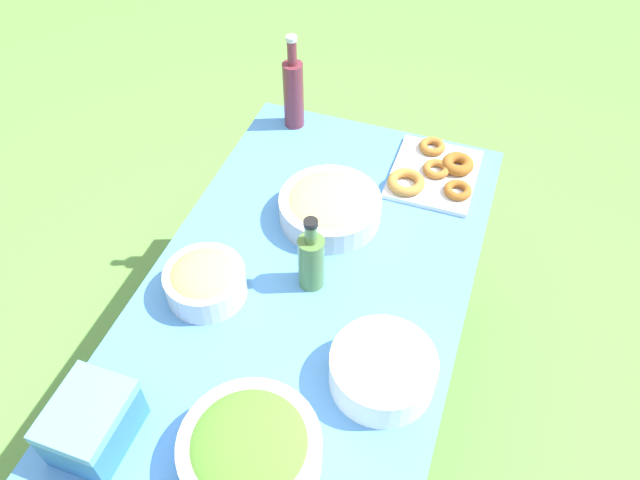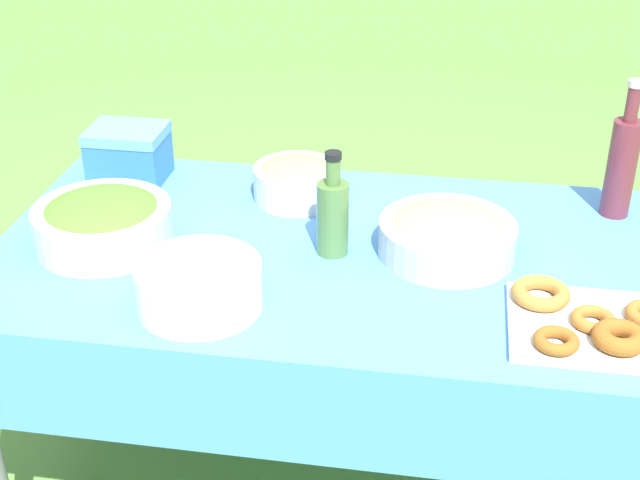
% 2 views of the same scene
% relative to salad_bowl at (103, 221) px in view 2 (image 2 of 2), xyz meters
% --- Properties ---
extents(picnic_table, '(1.50, 0.86, 0.72)m').
position_rel_salad_bowl_xyz_m(picnic_table, '(-0.50, -0.06, -0.15)').
color(picnic_table, '#4C8CD1').
rests_on(picnic_table, ground_plane).
extents(salad_bowl, '(0.31, 0.31, 0.11)m').
position_rel_salad_bowl_xyz_m(salad_bowl, '(0.00, 0.00, 0.00)').
color(salad_bowl, silver).
rests_on(salad_bowl, picnic_table).
extents(pasta_bowl, '(0.30, 0.30, 0.10)m').
position_rel_salad_bowl_xyz_m(pasta_bowl, '(-0.77, -0.08, -0.01)').
color(pasta_bowl, '#B2B7BC').
rests_on(pasta_bowl, picnic_table).
extents(donut_platter, '(0.34, 0.29, 0.05)m').
position_rel_salad_bowl_xyz_m(donut_platter, '(-1.05, 0.18, -0.04)').
color(donut_platter, silver).
rests_on(donut_platter, picnic_table).
extents(plate_stack, '(0.25, 0.25, 0.10)m').
position_rel_salad_bowl_xyz_m(plate_stack, '(-0.29, 0.22, -0.01)').
color(plate_stack, white).
rests_on(plate_stack, picnic_table).
extents(olive_oil_bottle, '(0.07, 0.07, 0.24)m').
position_rel_salad_bowl_xyz_m(olive_oil_bottle, '(-0.52, -0.05, 0.04)').
color(olive_oil_bottle, '#4C7238').
rests_on(olive_oil_bottle, picnic_table).
extents(wine_bottle, '(0.07, 0.07, 0.34)m').
position_rel_salad_bowl_xyz_m(wine_bottle, '(-1.16, -0.34, 0.07)').
color(wine_bottle, maroon).
rests_on(wine_bottle, picnic_table).
extents(bread_bowl, '(0.22, 0.22, 0.11)m').
position_rel_salad_bowl_xyz_m(bread_bowl, '(-0.39, -0.30, -0.00)').
color(bread_bowl, silver).
rests_on(bread_bowl, picnic_table).
extents(cooler_box, '(0.19, 0.15, 0.14)m').
position_rel_salad_bowl_xyz_m(cooler_box, '(0.06, -0.35, 0.01)').
color(cooler_box, '#3372B7').
rests_on(cooler_box, picnic_table).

